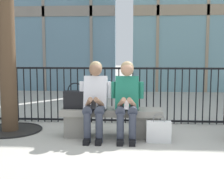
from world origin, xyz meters
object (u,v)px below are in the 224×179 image
shopping_bag (159,131)px  stone_bench (112,120)px  seated_person_with_phone (95,97)px  handbag_on_bench (75,99)px  seated_person_companion (127,98)px

shopping_bag → stone_bench: bearing=158.3°
seated_person_with_phone → handbag_on_bench: size_ratio=2.90×
seated_person_companion → shopping_bag: seated_person_companion is taller
seated_person_with_phone → seated_person_companion: size_ratio=1.00×
seated_person_companion → shopping_bag: (0.48, -0.16, -0.48)m
stone_bench → seated_person_companion: 0.47m
stone_bench → handbag_on_bench: size_ratio=3.83×
stone_bench → handbag_on_bench: 0.67m
stone_bench → seated_person_companion: (0.25, -0.13, 0.38)m
stone_bench → seated_person_with_phone: (-0.25, -0.13, 0.38)m
handbag_on_bench → seated_person_with_phone: bearing=-19.6°
seated_person_with_phone → seated_person_companion: 0.49m
stone_bench → shopping_bag: bearing=-21.7°
seated_person_companion → shopping_bag: bearing=-18.5°
seated_person_with_phone → shopping_bag: 1.10m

